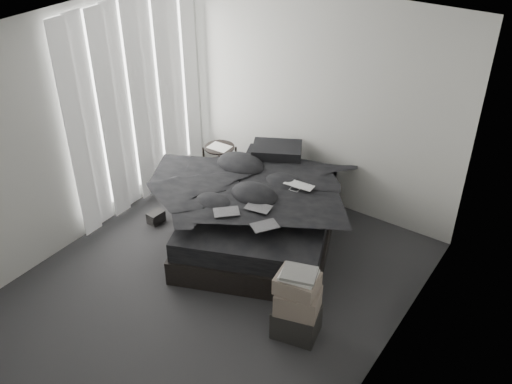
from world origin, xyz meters
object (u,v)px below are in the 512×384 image
Objects in this scene: side_stand at (220,171)px; bed at (261,226)px; laptop at (297,182)px; box_lower at (296,321)px.

bed is at bearing -25.82° from side_stand.
bed is 3.03× the size of side_stand.
laptop reaches higher than side_stand.
bed is 5.08× the size of box_lower.
laptop is at bearing 7.50° from bed.
laptop reaches higher than bed.
laptop is 0.49× the size of side_stand.
bed is 6.24× the size of laptop.
side_stand is 2.55m from box_lower.
laptop is at bearing -11.61° from side_stand.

